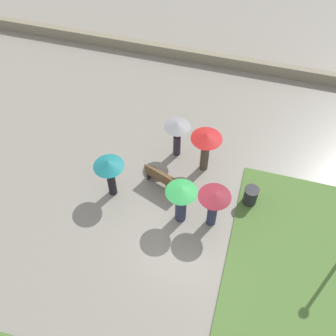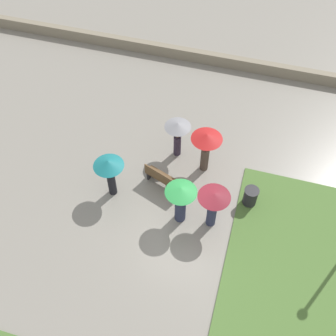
{
  "view_description": "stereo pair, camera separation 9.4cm",
  "coord_description": "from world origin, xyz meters",
  "px_view_note": "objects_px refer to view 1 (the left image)",
  "views": [
    {
      "loc": [
        -1.72,
        7.63,
        13.2
      ],
      "look_at": [
        0.83,
        -1.58,
        0.97
      ],
      "focal_mm": 45.0,
      "sensor_mm": 36.0,
      "label": 1
    },
    {
      "loc": [
        -1.81,
        7.61,
        13.2
      ],
      "look_at": [
        0.83,
        -1.58,
        0.97
      ],
      "focal_mm": 45.0,
      "sensor_mm": 36.0,
      "label": 2
    }
  ],
  "objects_px": {
    "park_bench": "(164,179)",
    "trash_bin": "(250,196)",
    "crowd_person_grey": "(177,131)",
    "crowd_person_green": "(181,198)",
    "crowd_person_maroon": "(214,202)",
    "crowd_person_red": "(206,143)",
    "crowd_person_teal": "(109,169)"
  },
  "relations": [
    {
      "from": "crowd_person_teal",
      "to": "crowd_person_maroon",
      "type": "bearing_deg",
      "value": -160.21
    },
    {
      "from": "park_bench",
      "to": "crowd_person_grey",
      "type": "xyz_separation_m",
      "value": [
        -0.05,
        -1.75,
        0.84
      ]
    },
    {
      "from": "crowd_person_maroon",
      "to": "crowd_person_grey",
      "type": "relative_size",
      "value": 1.04
    },
    {
      "from": "crowd_person_green",
      "to": "crowd_person_grey",
      "type": "height_order",
      "value": "crowd_person_green"
    },
    {
      "from": "trash_bin",
      "to": "crowd_person_red",
      "type": "height_order",
      "value": "crowd_person_red"
    },
    {
      "from": "crowd_person_green",
      "to": "crowd_person_grey",
      "type": "xyz_separation_m",
      "value": [
        0.91,
        -2.93,
        0.01
      ]
    },
    {
      "from": "trash_bin",
      "to": "crowd_person_red",
      "type": "distance_m",
      "value": 2.55
    },
    {
      "from": "crowd_person_red",
      "to": "crowd_person_teal",
      "type": "bearing_deg",
      "value": -26.15
    },
    {
      "from": "crowd_person_maroon",
      "to": "crowd_person_red",
      "type": "distance_m",
      "value": 2.52
    },
    {
      "from": "trash_bin",
      "to": "crowd_person_maroon",
      "type": "distance_m",
      "value": 1.93
    },
    {
      "from": "trash_bin",
      "to": "crowd_person_maroon",
      "type": "relative_size",
      "value": 0.45
    },
    {
      "from": "park_bench",
      "to": "trash_bin",
      "type": "xyz_separation_m",
      "value": [
        -3.26,
        -0.14,
        -0.05
      ]
    },
    {
      "from": "trash_bin",
      "to": "crowd_person_green",
      "type": "height_order",
      "value": "crowd_person_green"
    },
    {
      "from": "crowd_person_green",
      "to": "crowd_person_teal",
      "type": "height_order",
      "value": "crowd_person_teal"
    },
    {
      "from": "trash_bin",
      "to": "crowd_person_maroon",
      "type": "height_order",
      "value": "crowd_person_maroon"
    },
    {
      "from": "crowd_person_teal",
      "to": "crowd_person_maroon",
      "type": "relative_size",
      "value": 1.03
    },
    {
      "from": "park_bench",
      "to": "trash_bin",
      "type": "distance_m",
      "value": 3.27
    },
    {
      "from": "crowd_person_green",
      "to": "crowd_person_grey",
      "type": "distance_m",
      "value": 3.07
    },
    {
      "from": "crowd_person_maroon",
      "to": "crowd_person_red",
      "type": "height_order",
      "value": "crowd_person_red"
    },
    {
      "from": "crowd_person_green",
      "to": "crowd_person_maroon",
      "type": "relative_size",
      "value": 1.03
    },
    {
      "from": "park_bench",
      "to": "crowd_person_green",
      "type": "relative_size",
      "value": 0.88
    },
    {
      "from": "crowd_person_teal",
      "to": "crowd_person_grey",
      "type": "xyz_separation_m",
      "value": [
        -1.83,
        -2.53,
        -0.15
      ]
    },
    {
      "from": "trash_bin",
      "to": "crowd_person_grey",
      "type": "xyz_separation_m",
      "value": [
        3.21,
        -1.6,
        0.89
      ]
    },
    {
      "from": "park_bench",
      "to": "crowd_person_red",
      "type": "distance_m",
      "value": 2.09
    },
    {
      "from": "crowd_person_teal",
      "to": "trash_bin",
      "type": "bearing_deg",
      "value": -145.43
    },
    {
      "from": "crowd_person_maroon",
      "to": "crowd_person_teal",
      "type": "bearing_deg",
      "value": 92.2
    },
    {
      "from": "park_bench",
      "to": "crowd_person_green",
      "type": "xyz_separation_m",
      "value": [
        -0.96,
        1.19,
        0.83
      ]
    },
    {
      "from": "park_bench",
      "to": "crowd_person_maroon",
      "type": "bearing_deg",
      "value": 172.61
    },
    {
      "from": "crowd_person_green",
      "to": "crowd_person_red",
      "type": "height_order",
      "value": "crowd_person_red"
    },
    {
      "from": "crowd_person_red",
      "to": "crowd_person_maroon",
      "type": "bearing_deg",
      "value": 47.95
    },
    {
      "from": "trash_bin",
      "to": "crowd_person_red",
      "type": "relative_size",
      "value": 0.42
    },
    {
      "from": "trash_bin",
      "to": "crowd_person_maroon",
      "type": "bearing_deg",
      "value": 45.49
    }
  ]
}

